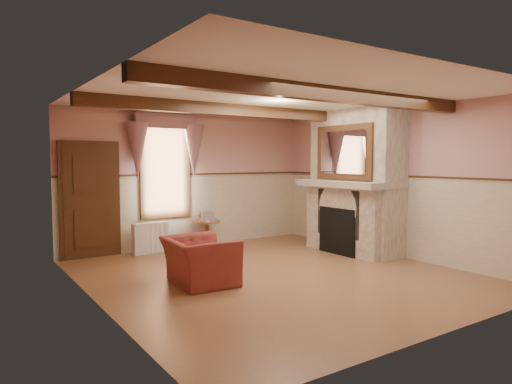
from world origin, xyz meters
TOP-DOWN VIEW (x-y plane):
  - floor at (0.00, 0.00)m, footprint 5.50×6.00m
  - ceiling at (0.00, 0.00)m, footprint 5.50×6.00m
  - wall_back at (0.00, 3.00)m, footprint 5.50×0.02m
  - wall_front at (0.00, -3.00)m, footprint 5.50×0.02m
  - wall_left at (-2.75, 0.00)m, footprint 0.02×6.00m
  - wall_right at (2.75, 0.00)m, footprint 0.02×6.00m
  - wainscot at (0.00, 0.00)m, footprint 5.50×6.00m
  - chair_rail at (0.00, 0.00)m, footprint 5.50×6.00m
  - firebox at (2.00, 0.60)m, footprint 0.20×0.95m
  - armchair at (-1.24, 0.16)m, footprint 0.99×1.11m
  - side_table at (0.20, 2.70)m, footprint 0.69×0.69m
  - book_stack at (0.20, 2.68)m, footprint 0.35×0.39m
  - radiator at (-1.04, 2.70)m, footprint 0.71×0.21m
  - bowl at (2.24, 0.66)m, footprint 0.33×0.33m
  - mantel_clock at (2.24, 1.38)m, footprint 0.14×0.24m
  - oil_lamp at (2.24, 1.19)m, footprint 0.11×0.11m
  - candle_red at (2.24, -0.20)m, footprint 0.06×0.06m
  - jar_yellow at (2.24, 0.02)m, footprint 0.06×0.06m
  - fireplace at (2.42, 0.60)m, footprint 0.85×2.00m
  - mantel at (2.24, 0.60)m, footprint 1.05×2.05m
  - overmantel_mirror at (2.06, 0.60)m, footprint 0.06×1.44m
  - door at (-2.10, 2.94)m, footprint 1.10×0.10m
  - window at (-0.60, 2.97)m, footprint 1.06×0.08m
  - window_drapes at (-0.60, 2.88)m, footprint 1.30×0.14m
  - ceiling_beam_front at (0.00, -1.20)m, footprint 5.50×0.18m
  - ceiling_beam_back at (0.00, 1.20)m, footprint 5.50×0.18m

SIDE VIEW (x-z plane):
  - floor at x=0.00m, z-range -0.01..0.01m
  - side_table at x=0.20m, z-range 0.00..0.55m
  - radiator at x=-1.04m, z-range 0.00..0.60m
  - armchair at x=-1.24m, z-range 0.00..0.68m
  - firebox at x=2.00m, z-range 0.00..0.90m
  - book_stack at x=0.20m, z-range 0.55..0.75m
  - wainscot at x=0.00m, z-range 0.00..1.50m
  - door at x=-2.10m, z-range 0.00..2.10m
  - mantel at x=2.24m, z-range 1.30..1.42m
  - wall_back at x=0.00m, z-range 0.00..2.80m
  - wall_front at x=0.00m, z-range 0.00..2.80m
  - wall_left at x=-2.75m, z-range 0.00..2.80m
  - wall_right at x=2.75m, z-range 0.00..2.80m
  - fireplace at x=2.42m, z-range 0.00..2.80m
  - bowl at x=2.24m, z-range 1.42..1.50m
  - jar_yellow at x=2.24m, z-range 1.42..1.54m
  - chair_rail at x=0.00m, z-range 1.46..1.54m
  - candle_red at x=2.24m, z-range 1.42..1.58m
  - mantel_clock at x=2.24m, z-range 1.42..1.62m
  - oil_lamp at x=2.24m, z-range 1.42..1.70m
  - window at x=-0.60m, z-range 0.64..2.66m
  - overmantel_mirror at x=2.06m, z-range 1.45..2.49m
  - window_drapes at x=-0.60m, z-range 1.55..2.95m
  - ceiling_beam_front at x=0.00m, z-range 2.60..2.80m
  - ceiling_beam_back at x=0.00m, z-range 2.60..2.80m
  - ceiling at x=0.00m, z-range 2.79..2.80m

